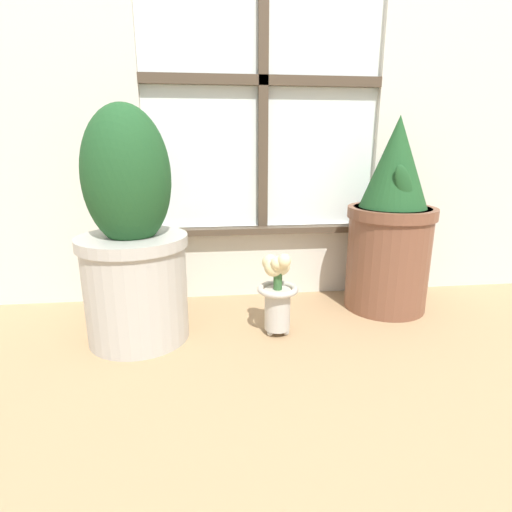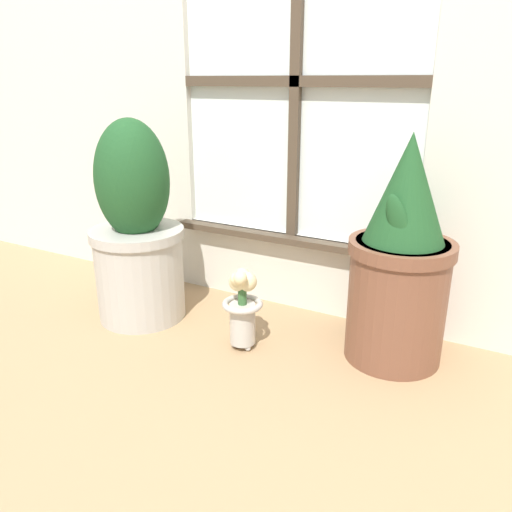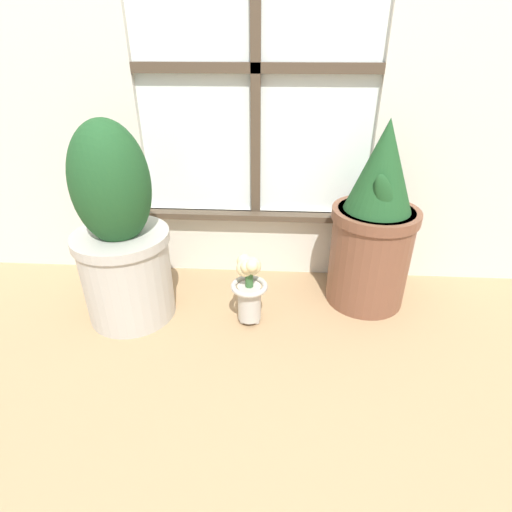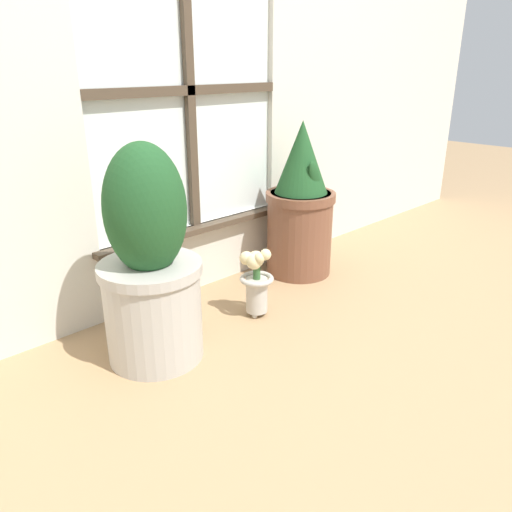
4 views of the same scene
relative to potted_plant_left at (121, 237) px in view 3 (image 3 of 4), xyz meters
The scene contains 4 objects.
ground_plane 0.57m from the potted_plant_left, 18.32° to the right, with size 10.00×10.00×0.00m, color tan.
potted_plant_left is the anchor object (origin of this frame).
potted_plant_right 0.90m from the potted_plant_left, ahead, with size 0.31×0.31×0.70m.
flower_vase 0.47m from the potted_plant_left, ahead, with size 0.13×0.13×0.28m.
Camera 3 is at (0.09, -1.05, 0.93)m, focal length 28.00 mm.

